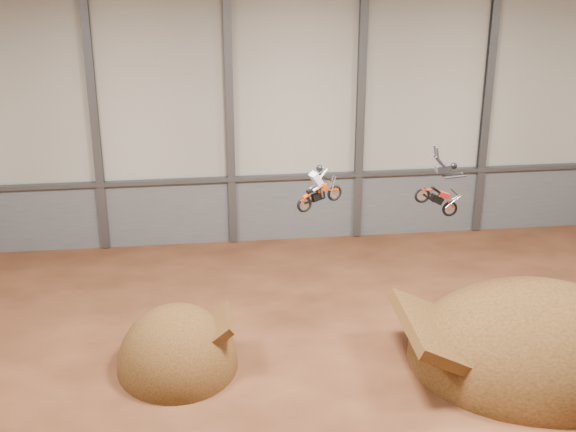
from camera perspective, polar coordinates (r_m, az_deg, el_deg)
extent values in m
plane|color=#432012|center=(30.33, 4.12, -12.83)|extent=(40.00, 40.00, 0.00)
cube|color=#B2AB9D|center=(41.02, 0.51, 7.49)|extent=(40.00, 0.10, 14.00)
plane|color=black|center=(25.12, 5.01, 14.39)|extent=(40.00, 40.00, 0.00)
cube|color=#5A5C62|center=(42.56, 0.51, 0.60)|extent=(39.80, 0.18, 3.50)
cube|color=#47494F|center=(41.79, 0.54, 2.82)|extent=(39.80, 0.35, 0.20)
cube|color=#47494F|center=(40.83, -13.61, 6.80)|extent=(0.40, 0.36, 13.90)
cube|color=#47494F|center=(40.56, -4.16, 7.26)|extent=(0.40, 0.36, 13.90)
cube|color=#47494F|center=(41.37, 5.17, 7.53)|extent=(0.40, 0.36, 13.90)
cube|color=#47494F|center=(43.22, 13.94, 7.60)|extent=(0.40, 0.36, 13.90)
ellipsoid|color=#3A220E|center=(32.43, -7.83, -10.45)|extent=(4.74, 5.47, 4.74)
ellipsoid|color=#3A220E|center=(33.94, 17.09, -9.71)|extent=(10.19, 9.02, 5.88)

